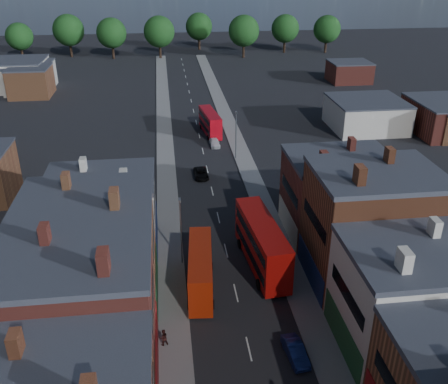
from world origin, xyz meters
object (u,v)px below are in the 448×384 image
object	(u,v)px
bus_0	(201,269)
bus_1	(262,243)
bus_2	(210,122)
ped_3	(282,266)
car_1	(295,351)
car_3	(215,143)
ped_1	(163,337)
car_2	(201,173)

from	to	relation	value
bus_0	bus_1	distance (m)	7.75
bus_2	ped_3	xyz separation A→B (m)	(3.28, -45.92, -1.35)
bus_2	ped_3	distance (m)	46.05
car_1	ped_3	xyz separation A→B (m)	(1.62, 12.31, 0.31)
car_1	car_3	xyz separation A→B (m)	(-1.51, 51.82, -0.06)
bus_0	car_1	distance (m)	13.06
bus_1	ped_1	distance (m)	15.79
car_1	bus_0	bearing A→B (deg)	118.09
bus_0	ped_3	distance (m)	9.17
bus_2	ped_1	size ratio (longest dim) A/B	6.23
bus_1	ped_3	xyz separation A→B (m)	(1.92, -1.69, -1.96)
bus_0	car_1	world-z (taller)	bus_0
bus_2	ped_1	bearing A→B (deg)	-107.20
car_1	ped_1	bearing A→B (deg)	159.85
bus_1	ped_3	world-z (taller)	bus_1
car_1	ped_1	xyz separation A→B (m)	(-11.24, 2.80, 0.28)
bus_2	ped_3	size ratio (longest dim) A/B	5.96
car_2	ped_3	world-z (taller)	ped_3
car_1	car_3	size ratio (longest dim) A/B	0.97
bus_1	car_2	world-z (taller)	bus_1
car_3	ped_1	bearing A→B (deg)	-103.10
bus_0	car_3	xyz separation A→B (m)	(5.78, 41.13, -1.78)
car_1	ped_1	distance (m)	11.59
bus_0	ped_3	xyz separation A→B (m)	(8.91, 1.61, -1.40)
bus_1	car_1	world-z (taller)	bus_1
ped_3	car_1	bearing A→B (deg)	179.48
car_2	car_3	xyz separation A→B (m)	(3.49, 13.24, -0.02)
car_3	ped_1	distance (m)	49.98
bus_2	car_2	xyz separation A→B (m)	(-3.34, -19.64, -1.70)
bus_0	car_2	xyz separation A→B (m)	(2.29, 27.89, -1.75)
bus_0	car_2	distance (m)	28.04
car_2	ped_1	bearing A→B (deg)	-101.28
bus_1	ped_3	bearing A→B (deg)	-46.72
bus_1	car_2	distance (m)	25.14
bus_0	car_3	world-z (taller)	bus_0
bus_0	bus_1	bearing A→B (deg)	29.88
bus_1	car_1	xyz separation A→B (m)	(0.30, -14.00, -2.27)
car_2	car_3	size ratio (longest dim) A/B	1.09
bus_0	bus_1	size ratio (longest dim) A/B	0.81
bus_1	bus_2	size ratio (longest dim) A/B	1.26
ped_1	ped_3	distance (m)	16.00
car_1	car_2	xyz separation A→B (m)	(-5.00, 38.59, -0.03)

